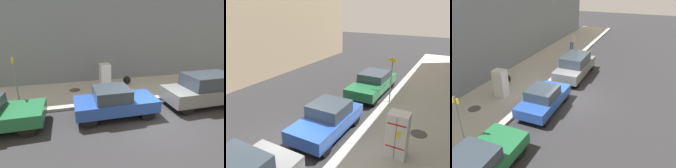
# 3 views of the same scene
# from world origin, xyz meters

# --- Properties ---
(ground_plane) EXTENTS (80.00, 80.00, 0.00)m
(ground_plane) POSITION_xyz_m (0.00, 0.00, 0.00)
(ground_plane) COLOR #28282B
(sidewalk_slab) EXTENTS (4.31, 44.00, 0.15)m
(sidewalk_slab) POSITION_xyz_m (-4.16, 0.00, 0.07)
(sidewalk_slab) COLOR #B2ADA0
(sidewalk_slab) RESTS_ON ground
(building_facade_near) EXTENTS (2.49, 39.60, 9.28)m
(building_facade_near) POSITION_xyz_m (-7.56, 0.00, 4.64)
(building_facade_near) COLOR slate
(building_facade_near) RESTS_ON ground
(discarded_refrigerator) EXTENTS (0.75, 0.62, 1.75)m
(discarded_refrigerator) POSITION_xyz_m (-4.01, -1.72, 1.02)
(discarded_refrigerator) COLOR silver
(discarded_refrigerator) RESTS_ON sidewalk_slab
(manhole_cover) EXTENTS (0.70, 0.70, 0.02)m
(manhole_cover) POSITION_xyz_m (-4.52, -3.65, 0.16)
(manhole_cover) COLOR #47443F
(manhole_cover) RESTS_ON sidewalk_slab
(street_sign_post) EXTENTS (0.36, 0.07, 2.69)m
(street_sign_post) POSITION_xyz_m (-2.35, -6.41, 1.65)
(street_sign_post) COLOR slate
(street_sign_post) RESTS_ON sidewalk_slab
(fire_hydrant) EXTENTS (0.22, 0.22, 0.79)m
(fire_hydrant) POSITION_xyz_m (-2.48, 5.28, 0.55)
(fire_hydrant) COLOR slate
(fire_hydrant) RESTS_ON sidewalk_slab
(trash_bag) EXTENTS (0.56, 0.56, 0.56)m
(trash_bag) POSITION_xyz_m (-4.94, 0.07, 0.43)
(trash_bag) COLOR black
(trash_bag) RESTS_ON sidewalk_slab
(pedestrian_walking_far) EXTENTS (0.49, 0.23, 1.69)m
(pedestrian_walking_far) POSITION_xyz_m (-3.44, 9.25, 1.13)
(pedestrian_walking_far) COLOR #2D5193
(pedestrian_walking_far) RESTS_ON sidewalk_slab
(parked_hatchback_blue) EXTENTS (1.75, 3.86, 1.44)m
(parked_hatchback_blue) POSITION_xyz_m (-0.88, -1.95, 0.74)
(parked_hatchback_blue) COLOR #23479E
(parked_hatchback_blue) RESTS_ON ground
(parked_suv_gray) EXTENTS (1.85, 4.75, 1.74)m
(parked_suv_gray) POSITION_xyz_m (-0.88, 3.27, 0.89)
(parked_suv_gray) COLOR slate
(parked_suv_gray) RESTS_ON ground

